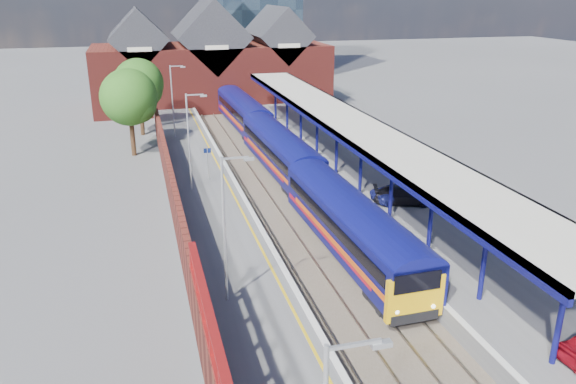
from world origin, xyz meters
name	(u,v)px	position (x,y,z in m)	size (l,w,h in m)	color
ground	(256,165)	(0.00, 30.00, 0.00)	(240.00, 240.00, 0.00)	#5B5B5E
ballast_bed	(285,203)	(0.00, 20.00, 0.03)	(6.00, 76.00, 0.06)	#473D33
rails	(285,202)	(0.00, 20.00, 0.12)	(4.51, 76.00, 0.14)	slate
left_platform	(209,204)	(-5.50, 20.00, 0.50)	(5.00, 76.00, 1.00)	#565659
right_platform	(362,190)	(6.00, 20.00, 0.50)	(6.00, 76.00, 1.00)	#565659
coping_left	(242,194)	(-3.15, 20.00, 1.02)	(0.30, 76.00, 0.05)	silver
coping_right	(326,187)	(3.15, 20.00, 1.02)	(0.30, 76.00, 0.05)	silver
yellow_line	(234,195)	(-3.75, 20.00, 1.01)	(0.14, 76.00, 0.01)	yellow
train	(259,127)	(1.49, 35.49, 2.12)	(3.21, 65.96, 3.45)	#0D0F5B
canopy	(348,123)	(5.48, 21.95, 5.25)	(4.50, 52.00, 4.48)	#0F105A
lamp_post_b	(227,221)	(-6.36, 6.00, 4.99)	(1.48, 0.18, 7.00)	#A5A8AA
lamp_post_c	(190,136)	(-6.36, 22.00, 4.99)	(1.48, 0.18, 7.00)	#A5A8AA
lamp_post_d	(174,97)	(-6.36, 38.00, 4.99)	(1.48, 0.18, 7.00)	#A5A8AA
platform_sign	(208,158)	(-5.00, 24.00, 2.69)	(0.55, 0.08, 2.50)	#A5A8AA
brick_wall	(178,216)	(-8.10, 13.54, 2.45)	(0.35, 50.00, 3.86)	maroon
station_building	(211,65)	(0.00, 58.00, 5.45)	(30.00, 12.12, 13.78)	maroon
tree_near	(131,99)	(-10.35, 35.91, 5.35)	(5.20, 5.20, 8.10)	#382314
tree_far	(140,85)	(-9.35, 43.91, 5.35)	(5.20, 5.20, 8.10)	#382314
parked_car_silver	(418,190)	(8.50, 15.94, 1.64)	(1.36, 3.91, 1.29)	silver
parked_car_dark	(404,195)	(7.14, 15.39, 1.60)	(1.67, 4.11, 1.19)	black
parked_car_blue	(401,193)	(7.18, 15.97, 1.57)	(1.89, 4.11, 1.14)	navy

